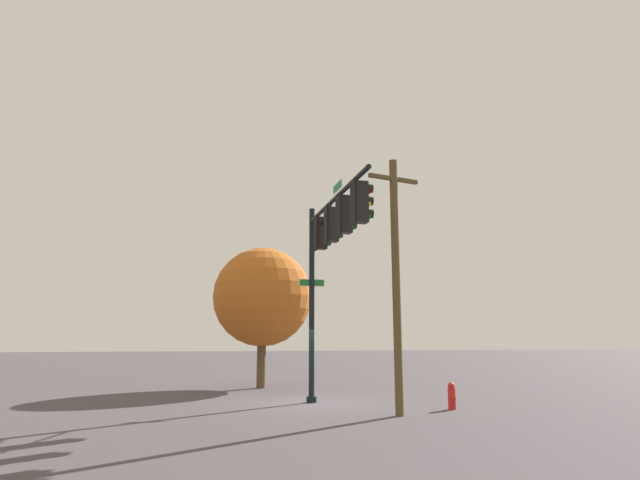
# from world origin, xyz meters

# --- Properties ---
(ground_plane) EXTENTS (120.00, 120.00, 0.00)m
(ground_plane) POSITION_xyz_m (0.00, 0.00, 0.00)
(ground_plane) COLOR #453E43
(signal_pole_assembly) EXTENTS (6.63, 1.28, 6.92)m
(signal_pole_assembly) POSITION_xyz_m (2.63, 0.24, 5.20)
(signal_pole_assembly) COLOR black
(signal_pole_assembly) RESTS_ON ground_plane
(utility_pole) EXTENTS (0.66, 1.75, 7.74)m
(utility_pole) POSITION_xyz_m (3.44, 2.10, 4.04)
(utility_pole) COLOR brown
(utility_pole) RESTS_ON ground_plane
(fire_hydrant) EXTENTS (0.33, 0.24, 0.83)m
(fire_hydrant) POSITION_xyz_m (2.41, 4.14, 0.41)
(fire_hydrant) COLOR red
(fire_hydrant) RESTS_ON ground_plane
(tree_near) EXTENTS (4.47, 4.47, 6.26)m
(tree_near) POSITION_xyz_m (-5.27, -1.52, 4.02)
(tree_near) COLOR brown
(tree_near) RESTS_ON ground_plane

